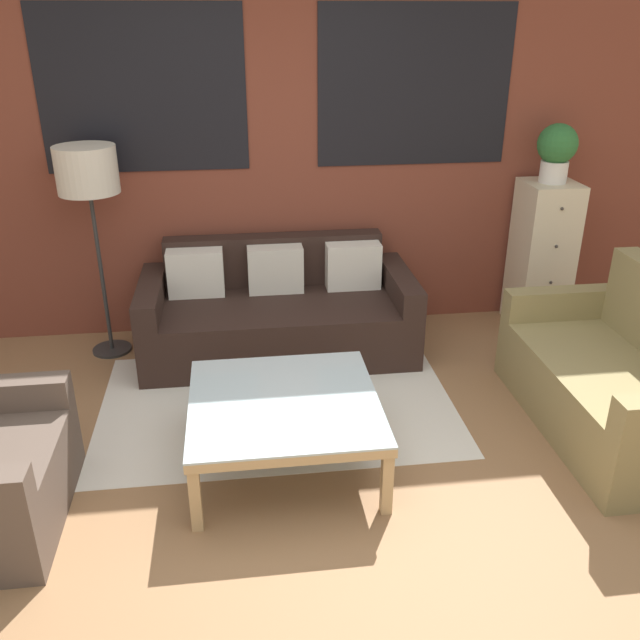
% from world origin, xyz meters
% --- Properties ---
extents(ground_plane, '(16.00, 16.00, 0.00)m').
position_xyz_m(ground_plane, '(0.00, 0.00, 0.00)').
color(ground_plane, '#8E6642').
extents(wall_back_brick, '(8.40, 0.09, 2.80)m').
position_xyz_m(wall_back_brick, '(0.00, 2.44, 1.41)').
color(wall_back_brick, brown).
rests_on(wall_back_brick, ground_plane).
extents(rug, '(2.23, 1.48, 0.00)m').
position_xyz_m(rug, '(-0.17, 1.17, 0.00)').
color(rug, silver).
rests_on(rug, ground_plane).
extents(couch_dark, '(1.93, 0.88, 0.78)m').
position_xyz_m(couch_dark, '(-0.10, 1.95, 0.29)').
color(couch_dark, black).
rests_on(couch_dark, ground_plane).
extents(settee_vintage, '(0.80, 1.52, 0.92)m').
position_xyz_m(settee_vintage, '(1.82, 0.64, 0.31)').
color(settee_vintage, olive).
rests_on(settee_vintage, ground_plane).
extents(coffee_table, '(1.00, 1.00, 0.41)m').
position_xyz_m(coffee_table, '(-0.17, 0.54, 0.36)').
color(coffee_table, silver).
rests_on(coffee_table, ground_plane).
extents(floor_lamp, '(0.40, 0.40, 1.49)m').
position_xyz_m(floor_lamp, '(-1.33, 2.08, 1.29)').
color(floor_lamp, '#2D2D2D').
rests_on(floor_lamp, ground_plane).
extents(drawer_cabinet, '(0.39, 0.43, 1.14)m').
position_xyz_m(drawer_cabinet, '(1.96, 2.15, 0.57)').
color(drawer_cabinet, beige).
rests_on(drawer_cabinet, ground_plane).
extents(potted_plant, '(0.29, 0.29, 0.42)m').
position_xyz_m(potted_plant, '(1.96, 2.15, 1.38)').
color(potted_plant, silver).
rests_on(potted_plant, drawer_cabinet).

